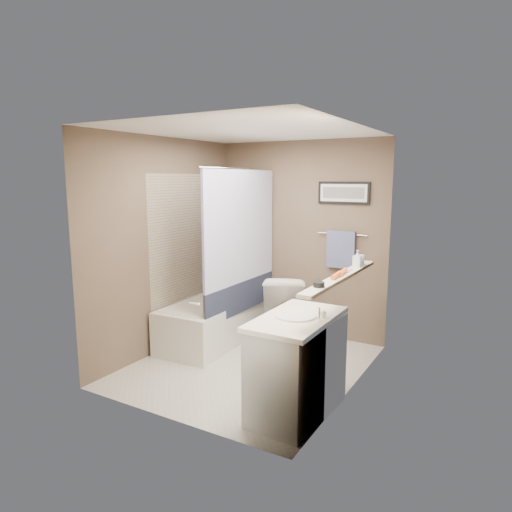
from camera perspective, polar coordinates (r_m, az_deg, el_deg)
The scene contains 33 objects.
ground at distance 4.94m, azimuth -0.90°, elevation -13.52°, with size 2.50×2.50×0.00m, color beige.
ceiling at distance 4.56m, azimuth -0.98°, elevation 15.13°, with size 2.20×2.50×0.04m, color white.
wall_back at distance 5.68m, azimuth 5.47°, elevation 2.10°, with size 2.20×0.04×2.40m, color brown.
wall_front at distance 3.62m, azimuth -11.02°, elevation -2.42°, with size 2.20×0.04×2.40m, color brown.
wall_left at distance 5.23m, azimuth -11.13°, elevation 1.30°, with size 0.04×2.50×2.40m, color brown.
wall_right at distance 4.16m, azimuth 11.93°, elevation -0.89°, with size 0.04×2.50×2.40m, color brown.
tile_surround at distance 5.65m, azimuth -7.83°, elevation -0.04°, with size 0.02×1.55×2.00m, color tan.
curtain_rod at distance 5.18m, azimuth -1.93°, elevation 10.83°, with size 0.02×0.02×1.55m, color silver.
curtain_upper at distance 5.20m, azimuth -1.88°, elevation 3.65°, with size 0.03×1.45×1.28m, color white.
curtain_lower at distance 5.35m, azimuth -1.84°, elevation -5.11°, with size 0.03×1.45×0.36m, color #222940.
mirror at distance 3.96m, azimuth 11.60°, elevation 4.73°, with size 0.02×1.60×1.00m, color silver.
shelf at distance 4.05m, azimuth 10.61°, elevation -2.56°, with size 0.12×1.60×0.03m, color silver.
towel_bar at distance 5.45m, azimuth 10.69°, elevation 2.71°, with size 0.02×0.02×0.60m, color silver.
towel at distance 5.45m, azimuth 10.56°, elevation 0.81°, with size 0.34×0.05×0.44m, color #7E87B7.
art_frame at distance 5.43m, azimuth 10.91°, elevation 7.76°, with size 0.62×0.03×0.26m, color black.
art_mat at distance 5.42m, azimuth 10.86°, elevation 7.76°, with size 0.56×0.00×0.20m, color white.
art_image at distance 5.41m, azimuth 10.85°, elevation 7.76°, with size 0.50×0.00×0.13m, color #595959.
door at distance 3.34m, azimuth -3.83°, elevation -6.87°, with size 0.80×0.02×2.00m, color silver.
door_handle at distance 3.56m, azimuth -7.80°, elevation -5.85°, with size 0.02×0.02×0.10m, color silver.
bathtub at distance 5.57m, azimuth -5.34°, elevation -8.08°, with size 0.70×1.50×0.50m, color white.
tub_rim at distance 5.50m, azimuth -5.38°, elevation -5.60°, with size 0.56×1.36×0.02m, color white.
toilet at distance 5.49m, azimuth 3.75°, elevation -6.52°, with size 0.47×0.82×0.83m, color white.
vanity at distance 3.90m, azimuth 5.16°, elevation -13.75°, with size 0.50×0.90×0.80m, color silver.
countertop at distance 3.76m, azimuth 5.12°, elevation -7.84°, with size 0.54×0.96×0.04m, color white.
sink_basin at distance 3.75m, azimuth 4.98°, elevation -7.41°, with size 0.34×0.34×0.01m, color white.
faucet_spout at distance 3.66m, azimuth 7.85°, elevation -7.20°, with size 0.02×0.02×0.10m, color white.
faucet_knob at distance 3.76m, azimuth 8.43°, elevation -7.10°, with size 0.05×0.05×0.05m, color white.
candle_bowl_near at distance 3.58m, azimuth 7.87°, elevation -3.56°, with size 0.09×0.09×0.04m, color black.
hair_brush_front at distance 3.93m, azimuth 10.00°, elevation -2.39°, with size 0.04×0.04×0.22m, color #E55920.
hair_brush_back at distance 4.07m, azimuth 10.78°, elevation -1.97°, with size 0.04×0.04×0.22m, color orange.
pink_comb at distance 4.23m, azimuth 11.52°, elevation -1.81°, with size 0.03×0.16×0.01m, color pink.
glass_jar at distance 4.54m, azimuth 12.90°, elevation -0.49°, with size 0.08×0.08×0.10m, color silver.
soap_bottle at distance 4.45m, azimuth 12.56°, elevation -0.30°, with size 0.07×0.07×0.16m, color #999999.
Camera 1 is at (2.34, -3.89, 1.95)m, focal length 32.00 mm.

